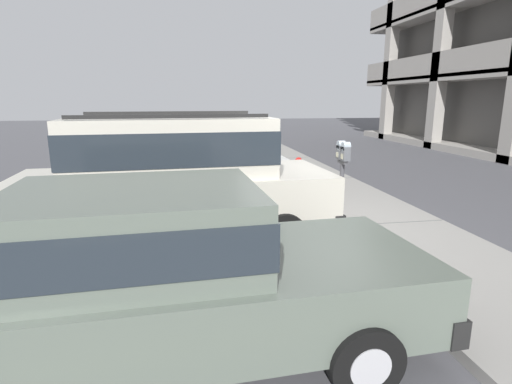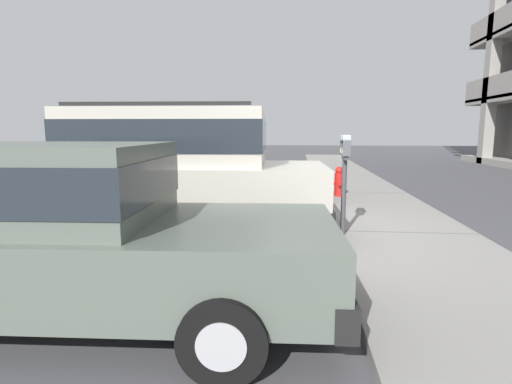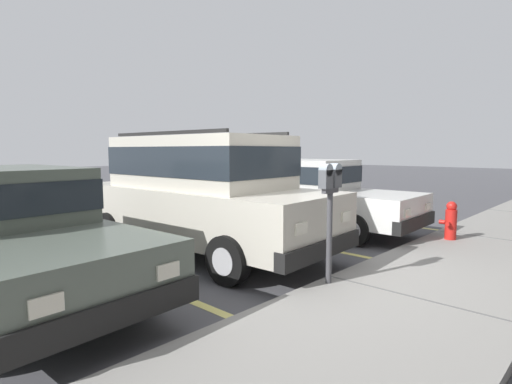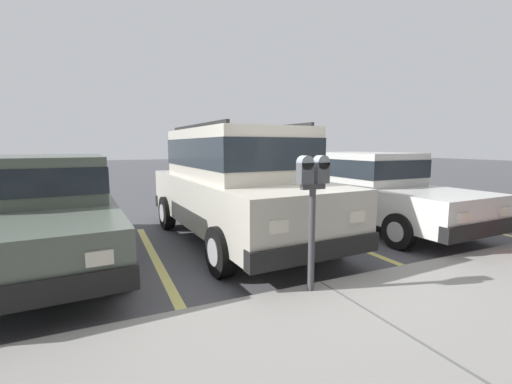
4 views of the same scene
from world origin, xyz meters
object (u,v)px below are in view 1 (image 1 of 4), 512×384
(silver_suv, at_px, (175,176))
(fire_hydrant, at_px, (298,171))
(red_sedan, at_px, (185,163))
(dark_hatchback, at_px, (162,271))
(parking_meter_near, at_px, (342,165))

(silver_suv, height_order, fire_hydrant, silver_suv)
(silver_suv, height_order, red_sedan, silver_suv)
(red_sedan, bearing_deg, silver_suv, -4.59)
(dark_hatchback, height_order, parking_meter_near, parking_meter_near)
(red_sedan, relative_size, dark_hatchback, 0.99)
(dark_hatchback, bearing_deg, fire_hydrant, 151.90)
(dark_hatchback, distance_m, parking_meter_near, 3.83)
(parking_meter_near, relative_size, fire_hydrant, 2.10)
(silver_suv, xyz_separation_m, red_sedan, (-2.99, 0.14, -0.27))
(red_sedan, bearing_deg, parking_meter_near, 36.39)
(dark_hatchback, relative_size, parking_meter_near, 3.11)
(red_sedan, relative_size, fire_hydrant, 6.48)
(dark_hatchback, relative_size, fire_hydrant, 6.52)
(silver_suv, relative_size, fire_hydrant, 6.96)
(silver_suv, bearing_deg, dark_hatchback, -3.80)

